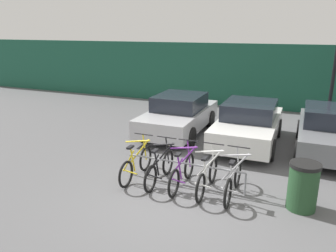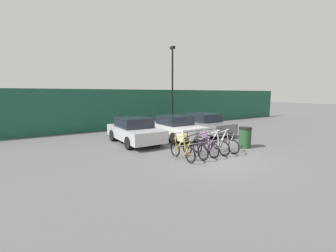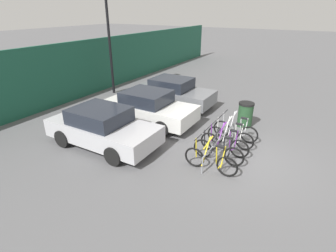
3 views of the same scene
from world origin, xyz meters
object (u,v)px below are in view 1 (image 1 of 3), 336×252
Objects in this scene: car_white at (248,124)px; trash_bin at (303,186)px; bike_rack at (184,166)px; car_silver at (179,114)px; car_grey at (331,131)px; bicycle_white at (207,177)px; bicycle_purple at (182,172)px; bicycle_silver at (233,181)px; bicycle_black at (160,168)px; bicycle_yellow at (136,164)px.

trash_bin is at bearing -64.82° from car_white.
car_silver is (-1.58, 3.82, 0.22)m from bike_rack.
car_grey is (3.36, 3.74, 0.21)m from bike_rack.
car_grey is 3.89× the size of trash_bin.
car_silver is 1.02× the size of car_grey.
bicycle_white reaches higher than trash_bin.
car_white is 2.43m from car_grey.
bicycle_purple is 1.66× the size of trash_bin.
bicycle_purple is 1.00× the size of bicycle_white.
bicycle_silver is at bearing -2.32° from bicycle_white.
bicycle_white is 0.43× the size of car_grey.
bike_rack is at bearing -67.55° from car_silver.
car_white is 4.07m from trash_bin.
bike_rack is 0.75× the size of car_grey.
car_white is at bearing 115.18° from trash_bin.
bicycle_black is 1.00× the size of bicycle_silver.
bicycle_white reaches higher than bike_rack.
bicycle_purple is (0.00, -0.15, -0.10)m from bike_rack.
bicycle_silver is at bearing -6.92° from bike_rack.
bicycle_white is 0.42× the size of car_silver.
bicycle_yellow is 0.42× the size of car_white.
trash_bin is (3.24, 0.03, 0.14)m from bicycle_black.
bicycle_black is (0.65, 0.00, 0.00)m from bicycle_yellow.
bicycle_yellow is 1.00× the size of bicycle_black.
car_silver reaches higher than bicycle_black.
bicycle_silver is at bearing -118.83° from car_grey.
bicycle_yellow is at bearing -120.15° from car_white.
bicycle_purple is (0.58, 0.00, 0.00)m from bicycle_black.
bicycle_purple and bicycle_silver have the same top height.
bicycle_yellow is 0.42× the size of car_silver.
car_white and car_grey have the same top height.
bicycle_black reaches higher than bike_rack.
car_silver is at bearing 124.79° from bicycle_silver.
bicycle_yellow is (-1.23, -0.15, -0.10)m from bike_rack.
bicycle_purple is at bearing -2.59° from bicycle_black.
car_silver is at bearing 174.31° from car_white.
bike_rack is 1.24m from bicycle_silver.
bike_rack is 0.74× the size of car_white.
bicycle_yellow is 1.23m from bicycle_purple.
bicycle_white and bicycle_silver have the same top height.
bicycle_white is at bearing 2.01° from bicycle_yellow.
car_silver reaches higher than bicycle_silver.
bicycle_silver is at bearing -178.64° from trash_bin.
car_grey is at bearing 79.74° from trash_bin.
bike_rack is 1.75× the size of bicycle_yellow.
bicycle_yellow is at bearing 179.55° from bicycle_silver.
bicycle_white is 4.55m from car_silver.
bicycle_purple reaches higher than bike_rack.
car_white is at bearing 75.33° from bike_rack.
bicycle_silver is (1.80, 0.00, 0.00)m from bicycle_black.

